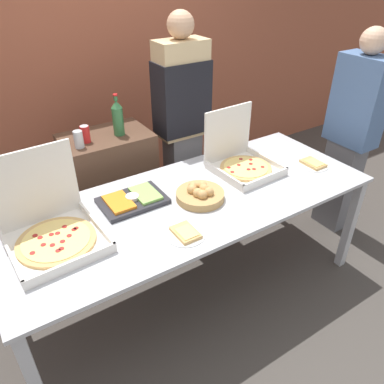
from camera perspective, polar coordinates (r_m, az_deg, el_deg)
ground_plane at (r=2.95m, az=0.00°, el=-14.48°), size 16.00×16.00×0.00m
brick_wall_behind at (r=3.64m, az=-15.56°, el=19.43°), size 10.00×0.06×2.80m
buffet_table at (r=2.46m, az=0.00°, el=-2.57°), size 2.44×0.95×0.82m
pizza_box_far_left at (r=2.74m, az=7.52°, el=4.93°), size 0.44×0.46×0.42m
pizza_box_near_left at (r=2.17m, az=-20.73°, el=-5.05°), size 0.51×0.52×0.47m
paper_plate_front_right at (r=2.94m, az=17.97°, el=4.10°), size 0.22×0.22×0.03m
paper_plate_front_center at (r=2.11m, az=-0.99°, el=-6.30°), size 0.23×0.23×0.03m
veggie_tray at (r=2.39m, az=-9.05°, el=-1.19°), size 0.41×0.28×0.05m
bread_basket at (r=2.39m, az=1.25°, el=-0.31°), size 0.31×0.31×0.10m
sideboard_podium at (r=3.15m, az=-12.01°, el=0.10°), size 0.66×0.45×1.01m
soda_bottle at (r=2.86m, az=-11.25°, el=11.08°), size 0.08×0.08×0.31m
soda_can_silver at (r=2.74m, az=-16.90°, el=7.70°), size 0.07×0.07×0.12m
soda_can_colored at (r=2.81m, az=-15.96°, el=8.49°), size 0.07×0.07×0.12m
person_server_vest at (r=3.12m, az=-1.54°, el=11.46°), size 0.42×0.24×1.83m
person_guest_plaid at (r=3.38m, az=23.10°, el=8.13°), size 0.22×0.40×1.73m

